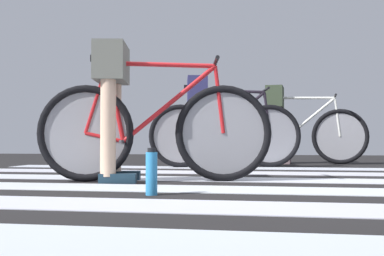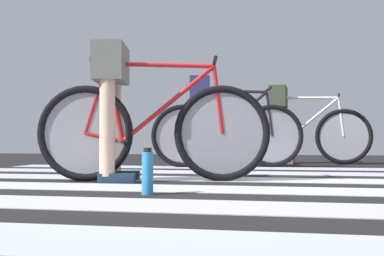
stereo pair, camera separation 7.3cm
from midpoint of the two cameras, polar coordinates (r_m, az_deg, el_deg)
name	(u,v)px [view 2 (the right image)]	position (r m, az deg, el deg)	size (l,w,h in m)	color
ground	(215,186)	(3.22, 3.43, -7.12)	(18.00, 14.00, 0.02)	black
crosswalk_markings	(222,184)	(3.27, 4.38, -6.83)	(5.44, 4.26, 0.00)	silver
bicycle_1_of_3	(153,130)	(3.46, -4.21, -0.18)	(1.72, 0.55, 0.93)	black
cyclist_1_of_3	(112,93)	(3.51, -9.27, 4.27)	(0.38, 0.44, 1.02)	beige
bicycle_2_of_3	(227,133)	(5.29, 4.72, -0.67)	(1.71, 0.56, 0.93)	black
cyclist_2_of_3	(200,109)	(5.29, 1.35, 2.32)	(0.38, 0.45, 1.02)	tan
bicycle_3_of_3	(303,134)	(6.29, 13.74, -0.77)	(1.73, 0.52, 0.93)	black
cyclist_3_of_3	(279,114)	(6.32, 10.90, 1.76)	(0.34, 0.43, 1.03)	beige
water_bottle	(147,172)	(2.61, -4.70, -5.44)	(0.06, 0.06, 0.26)	#318FD3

